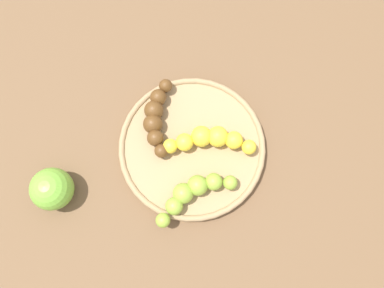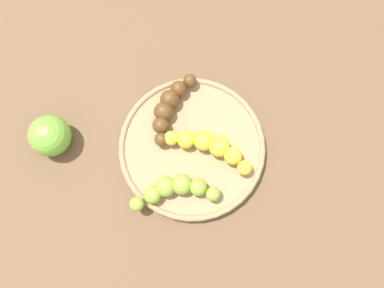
{
  "view_description": "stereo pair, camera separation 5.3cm",
  "coord_description": "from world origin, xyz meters",
  "px_view_note": "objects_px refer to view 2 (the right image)",
  "views": [
    {
      "loc": [
        0.14,
        0.04,
        0.63
      ],
      "look_at": [
        0.0,
        0.0,
        0.04
      ],
      "focal_mm": 35.22,
      "sensor_mm": 36.0,
      "label": 1
    },
    {
      "loc": [
        0.11,
        0.09,
        0.63
      ],
      "look_at": [
        0.0,
        0.0,
        0.04
      ],
      "focal_mm": 35.22,
      "sensor_mm": 36.0,
      "label": 2
    }
  ],
  "objects_px": {
    "banana_green": "(174,189)",
    "apple_green": "(50,136)",
    "banana_overripe": "(169,107)",
    "fruit_bowl": "(192,148)",
    "banana_yellow": "(210,146)"
  },
  "relations": [
    {
      "from": "banana_green",
      "to": "apple_green",
      "type": "xyz_separation_m",
      "value": [
        0.05,
        -0.21,
        -0.0
      ]
    },
    {
      "from": "banana_overripe",
      "to": "banana_green",
      "type": "height_order",
      "value": "same"
    },
    {
      "from": "banana_green",
      "to": "fruit_bowl",
      "type": "bearing_deg",
      "value": -28.7
    },
    {
      "from": "fruit_bowl",
      "to": "apple_green",
      "type": "xyz_separation_m",
      "value": [
        0.13,
        -0.19,
        0.02
      ]
    },
    {
      "from": "banana_yellow",
      "to": "banana_overripe",
      "type": "relative_size",
      "value": 1.11
    },
    {
      "from": "banana_yellow",
      "to": "banana_green",
      "type": "bearing_deg",
      "value": 162.69
    },
    {
      "from": "fruit_bowl",
      "to": "apple_green",
      "type": "bearing_deg",
      "value": -56.29
    },
    {
      "from": "fruit_bowl",
      "to": "banana_green",
      "type": "relative_size",
      "value": 2.25
    },
    {
      "from": "fruit_bowl",
      "to": "banana_yellow",
      "type": "bearing_deg",
      "value": 121.65
    },
    {
      "from": "banana_yellow",
      "to": "apple_green",
      "type": "height_order",
      "value": "apple_green"
    },
    {
      "from": "fruit_bowl",
      "to": "banana_green",
      "type": "xyz_separation_m",
      "value": [
        0.07,
        0.02,
        0.02
      ]
    },
    {
      "from": "banana_overripe",
      "to": "apple_green",
      "type": "distance_m",
      "value": 0.2
    },
    {
      "from": "fruit_bowl",
      "to": "apple_green",
      "type": "relative_size",
      "value": 3.59
    },
    {
      "from": "banana_yellow",
      "to": "apple_green",
      "type": "relative_size",
      "value": 2.16
    },
    {
      "from": "banana_overripe",
      "to": "fruit_bowl",
      "type": "bearing_deg",
      "value": 144.77
    }
  ]
}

